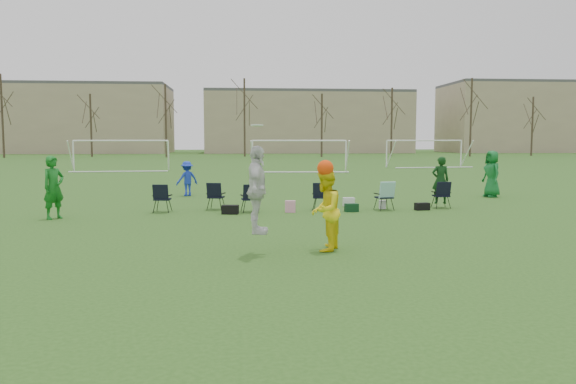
{
  "coord_description": "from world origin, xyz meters",
  "views": [
    {
      "loc": [
        -0.5,
        -11.57,
        2.48
      ],
      "look_at": [
        0.58,
        1.5,
        1.25
      ],
      "focal_mm": 35.0,
      "sensor_mm": 36.0,
      "label": 1
    }
  ],
  "objects": [
    {
      "name": "building_row",
      "position": [
        6.73,
        96.0,
        5.99
      ],
      "size": [
        126.0,
        16.0,
        13.0
      ],
      "color": "tan",
      "rests_on": "ground"
    },
    {
      "name": "fielder_green_far",
      "position": [
        10.29,
        11.82,
        1.0
      ],
      "size": [
        0.79,
        1.07,
        2.01
      ],
      "primitive_type": "imported",
      "rotation": [
        0.0,
        0.0,
        -1.41
      ],
      "color": "#126729",
      "rests_on": "ground"
    },
    {
      "name": "goal_right",
      "position": [
        16.0,
        38.0,
        1.92
      ],
      "size": [
        7.35,
        1.14,
        2.46
      ],
      "rotation": [
        0.0,
        0.0,
        0.14
      ],
      "color": "white",
      "rests_on": "ground"
    },
    {
      "name": "fielder_green_near",
      "position": [
        -6.35,
        6.41,
        0.99
      ],
      "size": [
        0.81,
        0.86,
        1.98
      ],
      "primitive_type": "imported",
      "rotation": [
        0.0,
        0.0,
        0.93
      ],
      "color": "#12671B",
      "rests_on": "ground"
    },
    {
      "name": "goal_left",
      "position": [
        -10.0,
        34.0,
        1.92
      ],
      "size": [
        7.39,
        0.76,
        2.46
      ],
      "rotation": [
        0.0,
        0.0,
        0.09
      ],
      "color": "white",
      "rests_on": "ground"
    },
    {
      "name": "goal_mid",
      "position": [
        4.0,
        32.0,
        1.92
      ],
      "size": [
        7.4,
        0.63,
        2.46
      ],
      "rotation": [
        0.0,
        0.0,
        -0.07
      ],
      "color": "white",
      "rests_on": "ground"
    },
    {
      "name": "fielder_blue",
      "position": [
        -2.9,
        13.37,
        0.77
      ],
      "size": [
        1.14,
        0.99,
        1.53
      ],
      "primitive_type": "imported",
      "rotation": [
        0.0,
        0.0,
        3.67
      ],
      "color": "#1833BB",
      "rests_on": "ground"
    },
    {
      "name": "sideline_setup",
      "position": [
        2.38,
        8.0,
        0.54
      ],
      "size": [
        10.6,
        2.18,
        1.86
      ],
      "color": "#0E3512",
      "rests_on": "ground"
    },
    {
      "name": "tree_line",
      "position": [
        0.24,
        69.85,
        5.09
      ],
      "size": [
        110.28,
        3.28,
        11.4
      ],
      "color": "#382B21",
      "rests_on": "ground"
    },
    {
      "name": "center_contest",
      "position": [
        0.66,
        0.52,
        1.16
      ],
      "size": [
        2.3,
        1.48,
        2.8
      ],
      "color": "silver",
      "rests_on": "ground"
    },
    {
      "name": "ground",
      "position": [
        0.0,
        0.0,
        0.0
      ],
      "size": [
        260.0,
        260.0,
        0.0
      ],
      "primitive_type": "plane",
      "color": "#295019",
      "rests_on": "ground"
    }
  ]
}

